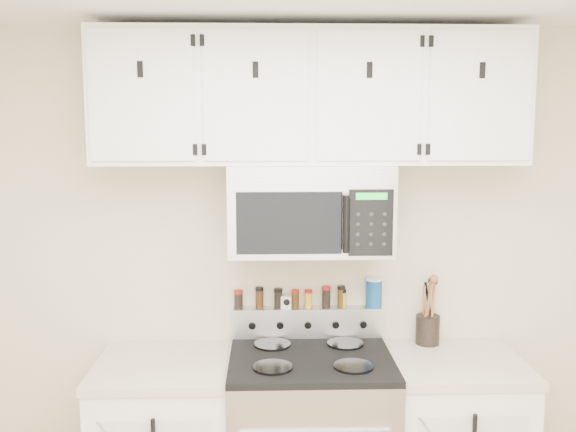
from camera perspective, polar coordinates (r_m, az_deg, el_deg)
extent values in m
cube|color=beige|center=(3.29, 1.70, -5.47)|extent=(3.50, 0.01, 2.50)
cube|color=black|center=(3.08, 2.05, -12.58)|extent=(0.76, 0.65, 0.03)
cube|color=#B7B7BA|center=(3.32, 1.72, -9.39)|extent=(0.76, 0.08, 0.15)
cylinder|color=black|center=(2.93, -1.36, -13.29)|extent=(0.18, 0.18, 0.01)
cylinder|color=black|center=(2.95, 5.83, -13.15)|extent=(0.18, 0.18, 0.01)
cylinder|color=black|center=(3.21, -1.41, -11.34)|extent=(0.18, 0.18, 0.01)
cylinder|color=black|center=(3.23, 5.12, -11.23)|extent=(0.18, 0.18, 0.01)
cube|color=#B8A98D|center=(3.15, -10.95, -12.94)|extent=(0.64, 0.62, 0.04)
cube|color=#B8A98D|center=(3.23, 14.60, -12.48)|extent=(0.64, 0.62, 0.04)
cube|color=#9E9EA3|center=(3.04, 1.94, 0.68)|extent=(0.76, 0.38, 0.42)
cube|color=#B7B7BA|center=(2.83, 2.22, 3.58)|extent=(0.73, 0.01, 0.08)
cube|color=black|center=(2.85, 0.10, -0.64)|extent=(0.47, 0.01, 0.28)
cube|color=black|center=(2.88, 7.37, -0.60)|extent=(0.20, 0.01, 0.30)
cylinder|color=black|center=(2.83, 5.20, -0.73)|extent=(0.03, 0.03, 0.26)
cube|color=white|center=(3.04, 1.96, 10.49)|extent=(2.00, 0.33, 0.62)
cube|color=white|center=(2.92, -12.91, 10.40)|extent=(0.46, 0.01, 0.57)
cube|color=black|center=(2.92, -13.02, 12.59)|extent=(0.02, 0.01, 0.07)
cube|color=white|center=(2.87, -2.89, 10.64)|extent=(0.46, 0.01, 0.57)
cube|color=black|center=(2.87, -2.91, 12.87)|extent=(0.03, 0.01, 0.07)
cube|color=white|center=(2.90, 7.20, 10.55)|extent=(0.46, 0.01, 0.57)
cube|color=black|center=(2.90, 7.27, 12.76)|extent=(0.03, 0.01, 0.07)
cube|color=white|center=(3.02, 16.76, 10.18)|extent=(0.46, 0.01, 0.57)
cube|color=black|center=(3.02, 16.90, 12.30)|extent=(0.02, 0.01, 0.07)
cylinder|color=black|center=(3.37, 12.31, -9.84)|extent=(0.12, 0.12, 0.15)
cylinder|color=brown|center=(3.34, 12.36, -7.98)|extent=(0.01, 0.01, 0.28)
cylinder|color=brown|center=(3.33, 12.74, -7.85)|extent=(0.01, 0.01, 0.30)
cylinder|color=brown|center=(3.35, 11.99, -8.11)|extent=(0.01, 0.01, 0.26)
cylinder|color=black|center=(3.36, 12.44, -7.97)|extent=(0.01, 0.01, 0.27)
cylinder|color=brown|center=(3.32, 12.28, -8.00)|extent=(0.01, 0.01, 0.29)
cube|color=white|center=(3.28, -0.13, -7.64)|extent=(0.06, 0.06, 0.06)
cylinder|color=navy|center=(3.32, 7.65, -6.86)|extent=(0.08, 0.08, 0.14)
cylinder|color=white|center=(3.30, 7.67, -5.59)|extent=(0.08, 0.08, 0.01)
cylinder|color=black|center=(3.29, -4.43, -7.53)|extent=(0.04, 0.04, 0.08)
cylinder|color=#991B0B|center=(3.27, -4.44, -6.74)|extent=(0.05, 0.05, 0.02)
cylinder|color=#3E220E|center=(3.28, -2.55, -7.41)|extent=(0.04, 0.04, 0.09)
cylinder|color=black|center=(3.27, -2.55, -6.50)|extent=(0.04, 0.04, 0.02)
cylinder|color=black|center=(3.28, -0.87, -7.46)|extent=(0.04, 0.04, 0.08)
cylinder|color=black|center=(3.27, -0.87, -6.61)|extent=(0.04, 0.04, 0.02)
cylinder|color=#3B210E|center=(3.28, 0.64, -7.51)|extent=(0.04, 0.04, 0.08)
cylinder|color=#9D130C|center=(3.27, 0.65, -6.72)|extent=(0.04, 0.04, 0.02)
cylinder|color=gold|center=(3.29, 1.82, -7.50)|extent=(0.04, 0.04, 0.08)
cylinder|color=#AB0D0D|center=(3.28, 1.83, -6.70)|extent=(0.04, 0.04, 0.02)
cylinder|color=black|center=(3.29, 3.41, -7.33)|extent=(0.04, 0.04, 0.09)
cylinder|color=#B20D14|center=(3.28, 3.42, -6.40)|extent=(0.04, 0.04, 0.02)
cylinder|color=#402E0F|center=(3.30, 4.75, -7.30)|extent=(0.04, 0.04, 0.10)
cylinder|color=black|center=(3.29, 4.76, -6.37)|extent=(0.04, 0.04, 0.02)
cylinder|color=gold|center=(3.30, 4.87, -7.45)|extent=(0.03, 0.03, 0.08)
cylinder|color=black|center=(3.29, 4.87, -6.66)|extent=(0.04, 0.04, 0.02)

